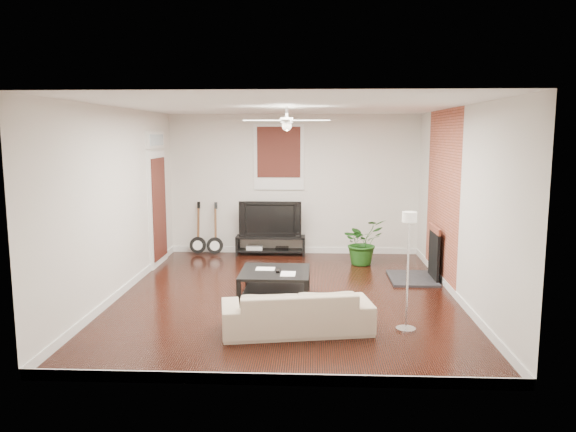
# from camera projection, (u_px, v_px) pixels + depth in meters

# --- Properties ---
(room) EXTENTS (5.01, 6.01, 2.81)m
(room) POSITION_uv_depth(u_px,v_px,m) (287.00, 203.00, 8.05)
(room) COLOR black
(room) RESTS_ON ground
(brick_accent) EXTENTS (0.02, 2.20, 2.80)m
(brick_accent) POSITION_uv_depth(u_px,v_px,m) (442.00, 196.00, 8.93)
(brick_accent) COLOR #AB5137
(brick_accent) RESTS_ON floor
(fireplace) EXTENTS (0.80, 1.10, 0.92)m
(fireplace) POSITION_uv_depth(u_px,v_px,m) (422.00, 253.00, 9.08)
(fireplace) COLOR black
(fireplace) RESTS_ON floor
(window_back) EXTENTS (1.00, 0.06, 1.30)m
(window_back) POSITION_uv_depth(u_px,v_px,m) (279.00, 157.00, 10.92)
(window_back) COLOR #3D1610
(window_back) RESTS_ON wall_back
(door_left) EXTENTS (0.08, 1.00, 2.50)m
(door_left) POSITION_uv_depth(u_px,v_px,m) (158.00, 198.00, 10.06)
(door_left) COLOR white
(door_left) RESTS_ON wall_left
(tv_stand) EXTENTS (1.38, 0.37, 0.39)m
(tv_stand) POSITION_uv_depth(u_px,v_px,m) (271.00, 245.00, 11.00)
(tv_stand) COLOR black
(tv_stand) RESTS_ON floor
(tv) EXTENTS (1.23, 0.16, 0.71)m
(tv) POSITION_uv_depth(u_px,v_px,m) (271.00, 218.00, 10.94)
(tv) COLOR black
(tv) RESTS_ON tv_stand
(coffee_table) EXTENTS (1.01, 1.01, 0.42)m
(coffee_table) POSITION_uv_depth(u_px,v_px,m) (275.00, 285.00, 8.07)
(coffee_table) COLOR black
(coffee_table) RESTS_ON floor
(sofa) EXTENTS (1.92, 1.02, 0.53)m
(sofa) POSITION_uv_depth(u_px,v_px,m) (297.00, 310.00, 6.72)
(sofa) COLOR tan
(sofa) RESTS_ON floor
(floor_lamp) EXTENTS (0.28, 0.28, 1.49)m
(floor_lamp) POSITION_uv_depth(u_px,v_px,m) (408.00, 272.00, 6.69)
(floor_lamp) COLOR silver
(floor_lamp) RESTS_ON floor
(potted_plant) EXTENTS (1.01, 0.98, 0.85)m
(potted_plant) POSITION_uv_depth(u_px,v_px,m) (362.00, 242.00, 10.17)
(potted_plant) COLOR #1E5518
(potted_plant) RESTS_ON floor
(guitar_left) EXTENTS (0.34, 0.25, 1.07)m
(guitar_left) POSITION_uv_depth(u_px,v_px,m) (198.00, 228.00, 10.98)
(guitar_left) COLOR black
(guitar_left) RESTS_ON floor
(guitar_right) EXTENTS (0.36, 0.28, 1.07)m
(guitar_right) POSITION_uv_depth(u_px,v_px,m) (215.00, 229.00, 10.94)
(guitar_right) COLOR black
(guitar_right) RESTS_ON floor
(ceiling_fan) EXTENTS (1.24, 1.24, 0.32)m
(ceiling_fan) POSITION_uv_depth(u_px,v_px,m) (287.00, 120.00, 7.88)
(ceiling_fan) COLOR white
(ceiling_fan) RESTS_ON ceiling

